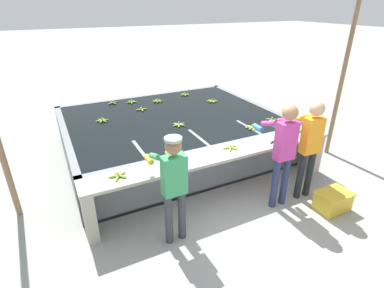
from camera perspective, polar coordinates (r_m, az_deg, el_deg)
ground_plane at (r=5.20m, az=6.26°, el=-11.21°), size 80.00×80.00×0.00m
wash_tank at (r=6.72m, az=-3.84°, el=1.95°), size 4.48×3.61×0.84m
work_ledge at (r=5.03m, az=5.21°, el=-4.32°), size 4.48×0.45×0.84m
worker_0 at (r=3.97m, az=-3.59°, el=-6.99°), size 0.41×0.71×1.60m
worker_1 at (r=4.84m, az=17.04°, el=-0.54°), size 0.42×0.72×1.75m
worker_2 at (r=5.22m, az=21.45°, el=0.48°), size 0.44×0.73×1.72m
banana_bunch_floating_0 at (r=6.49m, az=15.04°, el=4.47°), size 0.28×0.26×0.08m
banana_bunch_floating_1 at (r=8.07m, az=-1.41°, el=9.41°), size 0.28×0.28×0.08m
banana_bunch_floating_2 at (r=6.01m, az=11.40°, el=3.12°), size 0.27×0.28×0.08m
banana_bunch_floating_3 at (r=7.53m, az=3.88°, el=8.17°), size 0.28×0.28×0.08m
banana_bunch_floating_4 at (r=6.51m, az=-16.74°, el=4.32°), size 0.28×0.26×0.08m
banana_bunch_floating_5 at (r=7.01m, az=-9.55°, el=6.56°), size 0.28×0.28×0.08m
banana_bunch_floating_6 at (r=7.57m, az=-6.59°, el=8.14°), size 0.28×0.27×0.08m
banana_bunch_floating_7 at (r=6.04m, az=-2.54°, el=3.74°), size 0.28×0.27×0.08m
banana_bunch_floating_8 at (r=7.62m, az=-14.84°, el=7.60°), size 0.27×0.27×0.08m
banana_bunch_floating_9 at (r=7.59m, az=-11.44°, el=7.86°), size 0.27×0.28×0.08m
banana_bunch_ledge_0 at (r=4.39m, az=-13.89°, el=-5.88°), size 0.27×0.27×0.08m
banana_bunch_ledge_1 at (r=5.10m, az=7.33°, el=-0.68°), size 0.28×0.26×0.08m
banana_bunch_ledge_2 at (r=6.08m, az=20.33°, el=2.32°), size 0.28×0.28×0.08m
knife_0 at (r=5.52m, az=15.34°, el=0.56°), size 0.33×0.17×0.02m
crate at (r=5.46m, az=25.24°, el=-9.77°), size 0.55×0.39×0.32m
support_post_right at (r=6.95m, az=26.56°, el=10.44°), size 0.09×0.09×3.20m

